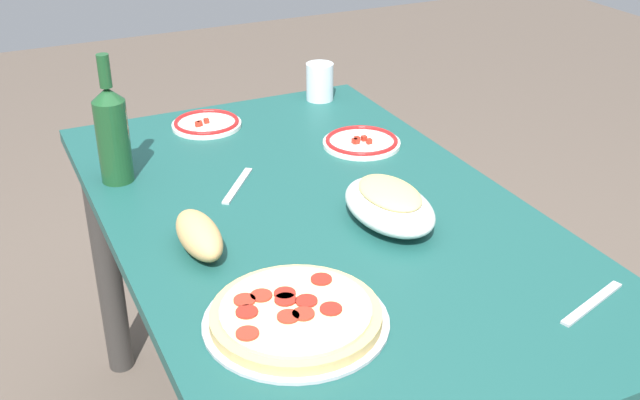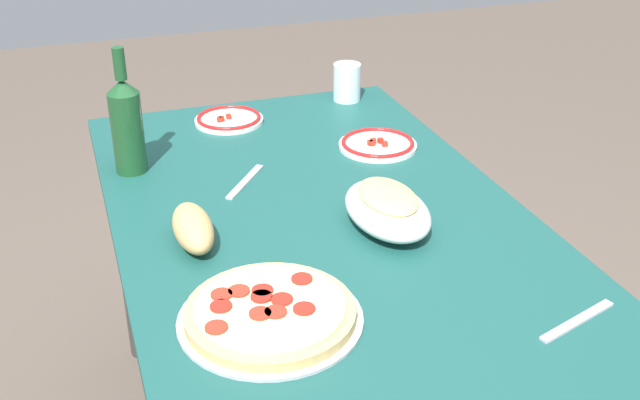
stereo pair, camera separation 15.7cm
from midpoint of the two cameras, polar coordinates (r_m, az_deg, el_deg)
dining_table at (r=1.64m, az=2.74°, el=-4.74°), size 1.35×0.81×0.72m
pepperoni_pizza at (r=1.26m, az=-0.09°, el=-8.33°), size 0.30×0.30×0.03m
baked_pasta_dish at (r=1.53m, az=7.83°, el=-0.60°), size 0.24×0.15×0.08m
wine_bottle at (r=1.75m, az=-11.36°, el=5.39°), size 0.07×0.07×0.28m
water_glass at (r=2.16m, az=4.06°, el=8.48°), size 0.07×0.07×0.10m
side_plate_near at (r=2.02m, az=-4.43°, el=5.82°), size 0.18×0.18×0.02m
side_plate_far at (r=1.88m, az=6.59°, el=3.99°), size 0.19×0.19×0.02m
bread_loaf at (r=1.47m, az=-6.20°, el=-2.11°), size 0.17×0.07×0.07m
fork_left at (r=1.36m, az=21.38°, el=-8.27°), size 0.07×0.17×0.00m
fork_right at (r=1.70m, az=-2.84°, el=1.28°), size 0.14×0.12×0.00m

